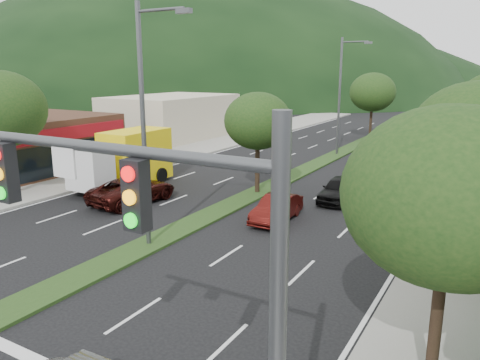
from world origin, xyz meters
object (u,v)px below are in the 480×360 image
Objects in this scene: tree_l_a at (0,109)px; streetlight_near at (147,116)px; streetlight_mid at (342,91)px; car_queue_e at (389,151)px; traffic_signal at (179,270)px; tree_med_far at (373,92)px; motorhome at (419,137)px; tree_r_a at (450,197)px; car_queue_c at (277,208)px; car_queue_d at (426,165)px; tree_med_near at (258,121)px; tree_r_b at (477,139)px; car_queue_f at (450,145)px; box_truck at (127,161)px; suv_maroon at (133,190)px; car_queue_a at (340,189)px; car_queue_b at (368,173)px.

tree_l_a is 12.87m from streetlight_near.
car_queue_e is (4.15, 0.82, -4.93)m from streetlight_mid.
tree_l_a reaches higher than traffic_signal.
tree_med_far is 11.48m from motorhome.
tree_r_a is at bearing -87.64° from motorhome.
car_queue_c is 0.78× the size of car_queue_d.
tree_r_b is at bearing -26.57° from tree_med_near.
streetlight_mid reaches higher than tree_med_near.
car_queue_f is (-0.52, 40.36, -3.88)m from traffic_signal.
car_queue_f is at bearing -126.77° from box_truck.
motorhome is at bearing 99.37° from car_queue_d.
car_queue_a is (10.10, 6.14, -0.03)m from suv_maroon.
car_queue_e is 0.41× the size of motorhome.
streetlight_mid reaches higher than tree_r_a.
traffic_signal is 36.75m from motorhome.
box_truck is (-8.18, -2.51, -2.75)m from tree_med_near.
car_queue_d is at bearing 70.93° from car_queue_c.
car_queue_e is (-3.71, 5.00, -0.05)m from car_queue_d.
car_queue_c is 1.02× the size of car_queue_e.
tree_r_a is 0.96× the size of tree_med_far.
tree_r_a is 1.25× the size of suv_maroon.
car_queue_e is at bearing 80.88° from streetlight_near.
motorhome is at bearing -111.96° from suv_maroon.
motorhome is (3.09, 21.19, 1.22)m from car_queue_c.
streetlight_mid is 6.49m from car_queue_e.
motorhome reaches higher than car_queue_f.
tree_r_a is at bearing -72.70° from car_queue_e.
tree_r_b is at bearing 90.00° from tree_r_a.
streetlight_near reaches higher than car_queue_c.
tree_med_near is at bearing 91.18° from streetlight_near.
tree_med_far is 1.81× the size of car_queue_e.
car_queue_f is (3.33, 15.00, 0.04)m from car_queue_b.
car_queue_a is 16.30m from motorhome.
car_queue_f is at bearing 53.91° from tree_l_a.
tree_l_a is at bearing -110.19° from tree_med_far.
tree_med_far is 0.96× the size of tree_l_a.
car_queue_a is at bearing -71.63° from streetlight_mid.
traffic_signal is at bearing -78.78° from tree_med_far.
car_queue_d is at bearing -123.90° from suv_maroon.
suv_maroon is (-5.18, -31.32, -4.27)m from tree_med_far.
car_queue_a is (-7.09, 6.82, -4.33)m from tree_r_b.
traffic_signal is 16.87m from car_queue_c.
tree_l_a is (-24.50, -2.00, 0.15)m from tree_r_b.
tree_r_b reaches higher than suv_maroon.
tree_med_far is 21.27m from car_queue_b.
tree_med_near is 10.07m from streetlight_near.
tree_r_a is 25.23m from tree_l_a.
tree_med_near is 1.14× the size of suv_maroon.
tree_med_far reaches higher than box_truck.
streetlight_near is 26.61m from car_queue_e.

